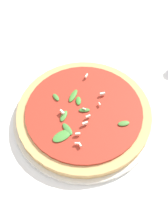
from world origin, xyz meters
The scene contains 2 objects.
ground_plane centered at (0.00, 0.00, 0.00)m, with size 6.00×6.00×0.00m, color white.
pizza_arugula_main centered at (-0.03, -0.01, 0.02)m, with size 0.34×0.34×0.05m.
Camera 1 is at (0.30, -0.26, 0.65)m, focal length 50.00 mm.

